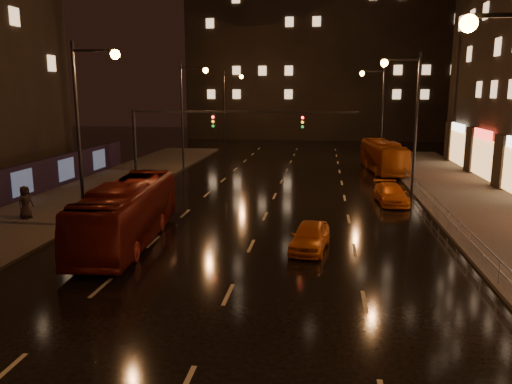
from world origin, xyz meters
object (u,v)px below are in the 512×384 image
bus_red (127,213)px  pedestrian_c (25,202)px  bus_curb (383,156)px  taxi_far (391,194)px  taxi_near (310,236)px

bus_red → pedestrian_c: (-7.53, 3.26, -0.41)m
bus_curb → taxi_far: bus_curb is taller
bus_red → taxi_far: bus_red is taller
taxi_far → pedestrian_c: (-21.71, -7.59, 0.46)m
taxi_near → taxi_far: size_ratio=0.88×
taxi_near → taxi_far: taxi_near is taller
bus_red → bus_curb: 29.02m
taxi_far → pedestrian_c: pedestrian_c is taller
taxi_near → pedestrian_c: bearing=176.6°
taxi_far → pedestrian_c: 23.01m
bus_red → pedestrian_c: 8.22m
pedestrian_c → bus_curb: bearing=-28.6°
bus_red → pedestrian_c: bearing=151.5°
taxi_far → pedestrian_c: bearing=-165.8°
bus_red → bus_curb: (15.18, 24.73, -0.09)m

